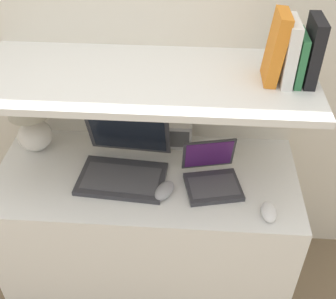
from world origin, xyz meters
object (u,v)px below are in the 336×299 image
book_white (289,52)px  book_orange (276,48)px  laptop_large (124,163)px  book_green (299,58)px  book_black (312,51)px  table_lamp (31,117)px  laptop_small (212,177)px  second_mouse (269,212)px  router_box (180,136)px  computer_mouse (164,191)px

book_white → book_orange: size_ratio=0.89×
laptop_large → book_green: book_green is taller
book_black → book_white: 0.08m
book_black → book_green: bearing=180.0°
table_lamp → book_orange: (0.98, -0.08, 0.39)m
book_black → laptop_small: bearing=-162.1°
second_mouse → laptop_large: bearing=160.6°
second_mouse → book_orange: size_ratio=0.41×
second_mouse → book_orange: book_orange is taller
router_box → book_green: book_green is taller
table_lamp → router_box: size_ratio=2.54×
second_mouse → book_black: bearing=69.4°
second_mouse → book_green: bearing=77.5°
second_mouse → book_orange: (-0.03, 0.26, 0.54)m
computer_mouse → book_black: (0.50, 0.18, 0.53)m
book_green → book_orange: bearing=180.0°
second_mouse → book_black: size_ratio=0.45×
second_mouse → book_black: book_black is taller
laptop_large → book_orange: size_ratio=1.49×
table_lamp → book_black: book_black is taller
laptop_large → router_box: 0.30m
second_mouse → book_white: bearing=85.8°
table_lamp → book_orange: book_orange is taller
table_lamp → router_box: bearing=4.8°
table_lamp → computer_mouse: size_ratio=2.36×
computer_mouse → table_lamp: bearing=156.6°
laptop_large → book_green: size_ratio=2.08×
book_black → book_orange: (-0.13, 0.00, 0.01)m
router_box → book_white: (0.38, -0.13, 0.49)m
router_box → book_orange: 0.62m
laptop_large → book_orange: (0.55, 0.06, 0.51)m
computer_mouse → book_black: size_ratio=0.55×
table_lamp → router_box: 0.65m
router_box → book_green: 0.64m
laptop_large → book_black: bearing=5.1°
laptop_small → book_orange: bearing=28.3°
table_lamp → laptop_large: (0.42, -0.14, -0.12)m
table_lamp → book_white: (1.02, -0.08, 0.38)m
book_green → router_box: bearing=162.1°
second_mouse → computer_mouse: bearing=168.0°
laptop_large → book_white: bearing=5.8°
router_box → book_white: size_ratio=0.54×
computer_mouse → book_orange: bearing=25.5°
book_green → book_orange: 0.09m
book_black → book_white: book_black is taller
table_lamp → book_orange: size_ratio=1.21×
router_box → book_green: bearing=-17.9°
book_black → book_white: (-0.08, 0.00, -0.00)m
laptop_small → book_green: (0.27, 0.10, 0.49)m
second_mouse → book_black: (0.10, 0.26, 0.53)m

